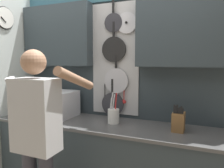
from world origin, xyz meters
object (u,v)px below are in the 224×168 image
at_px(utensil_crock, 113,115).
at_px(person, 37,130).
at_px(microwave, 53,104).
at_px(knife_block, 178,121).

relative_size(utensil_crock, person, 0.20).
bearing_deg(microwave, person, -61.83).
xyz_separation_m(microwave, person, (0.37, -0.69, -0.07)).
relative_size(microwave, person, 0.31).
bearing_deg(knife_block, person, -147.16).
bearing_deg(person, utensil_crock, 59.51).
bearing_deg(knife_block, utensil_crock, 179.92).
xyz_separation_m(knife_block, person, (-1.07, -0.69, -0.01)).
distance_m(microwave, knife_block, 1.44).
height_order(utensil_crock, person, person).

